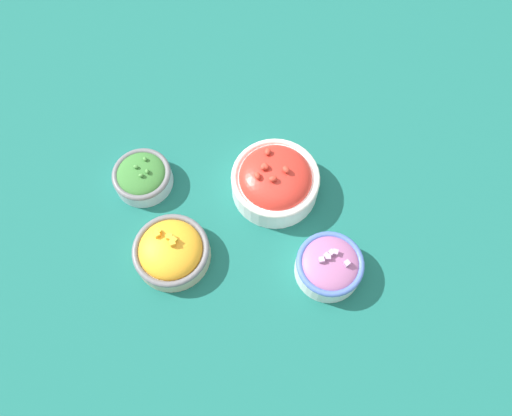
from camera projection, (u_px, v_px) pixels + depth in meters
ground_plane at (256, 214)px, 1.02m from camera, size 3.00×3.00×0.00m
bowl_cherry_tomatoes at (275, 180)px, 1.00m from camera, size 0.18×0.18×0.09m
bowl_red_onion at (329, 266)px, 0.94m from camera, size 0.13×0.13×0.07m
bowl_squash at (171, 251)px, 0.95m from camera, size 0.15×0.15×0.07m
bowl_broccoli at (142, 176)px, 1.02m from camera, size 0.12×0.12×0.06m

